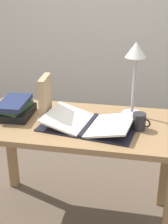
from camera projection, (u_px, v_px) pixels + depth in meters
name	position (u px, v px, depth m)	size (l,w,h in m)	color
ground_plane	(78.00, 217.00, 2.22)	(12.00, 12.00, 0.00)	brown
wall_back	(112.00, 4.00, 3.35)	(8.00, 0.06, 2.60)	beige
reading_desk	(77.00, 139.00, 1.97)	(1.26, 0.63, 0.75)	#937047
open_book	(89.00, 123.00, 1.85)	(0.60, 0.41, 0.07)	black
book_stack_tall	(14.00, 109.00, 1.99)	(0.23, 0.29, 0.11)	black
book_standing_upright	(45.00, 97.00, 1.94)	(0.05, 0.19, 0.27)	tan
reading_lamp	(135.00, 62.00, 1.88)	(0.14, 0.14, 0.47)	#ADADB2
coffee_mug	(139.00, 121.00, 1.81)	(0.11, 0.08, 0.10)	#28282D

